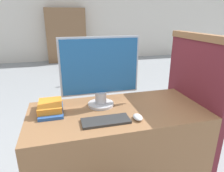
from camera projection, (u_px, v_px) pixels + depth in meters
name	position (u px, v px, depth m)	size (l,w,h in m)	color
wall_back	(69.00, 16.00, 6.26)	(12.00, 0.06, 2.80)	silver
desk	(117.00, 153.00, 1.58)	(1.28, 0.61, 0.75)	#8C603D
carrel_divider	(191.00, 110.00, 1.69)	(0.07, 0.71, 1.27)	maroon
monitor	(100.00, 72.00, 1.44)	(0.58, 0.20, 0.52)	#B7B7BC
keyboard	(106.00, 121.00, 1.29)	(0.31, 0.13, 0.02)	#2D2D2D
mouse	(138.00, 117.00, 1.32)	(0.06, 0.09, 0.03)	silver
book_stack	(51.00, 107.00, 1.42)	(0.17, 0.26, 0.07)	#285199
far_chair	(102.00, 62.00, 4.25)	(0.44, 0.44, 0.83)	#4C3323
bookshelf_far	(66.00, 36.00, 6.20)	(1.20, 0.32, 1.63)	#846042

